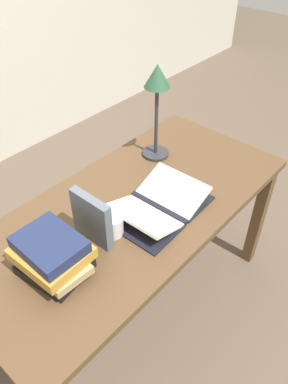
{
  "coord_description": "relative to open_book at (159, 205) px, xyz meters",
  "views": [
    {
      "loc": [
        -0.88,
        -0.85,
        1.88
      ],
      "look_at": [
        0.04,
        -0.04,
        0.84
      ],
      "focal_mm": 35.0,
      "sensor_mm": 36.0,
      "label": 1
    }
  ],
  "objects": [
    {
      "name": "book_stack_tall",
      "position": [
        -0.51,
        0.08,
        0.06
      ],
      "size": [
        0.23,
        0.29,
        0.16
      ],
      "color": "black",
      "rests_on": "reading_desk"
    },
    {
      "name": "open_book",
      "position": [
        0.0,
        0.0,
        0.0
      ],
      "size": [
        0.45,
        0.32,
        0.08
      ],
      "rotation": [
        0.0,
        0.0,
        0.03
      ],
      "color": "black",
      "rests_on": "reading_desk"
    },
    {
      "name": "reading_lamp",
      "position": [
        0.31,
        0.28,
        0.33
      ],
      "size": [
        0.14,
        0.14,
        0.48
      ],
      "color": "#2D2D33",
      "rests_on": "reading_desk"
    },
    {
      "name": "book_standing_upright",
      "position": [
        -0.3,
        0.09,
        0.08
      ],
      "size": [
        0.04,
        0.19,
        0.22
      ],
      "rotation": [
        0.0,
        0.0,
        0.01
      ],
      "color": "slate",
      "rests_on": "reading_desk"
    },
    {
      "name": "coffee_mug",
      "position": [
        -0.23,
        0.05,
        0.02
      ],
      "size": [
        0.12,
        0.09,
        0.09
      ],
      "rotation": [
        0.0,
        0.0,
        0.16
      ],
      "color": "white",
      "rests_on": "reading_desk"
    },
    {
      "name": "ground_plane",
      "position": [
        -0.06,
        0.1,
        -0.78
      ],
      "size": [
        12.0,
        12.0,
        0.0
      ],
      "primitive_type": "plane",
      "color": "brown"
    },
    {
      "name": "reading_desk",
      "position": [
        -0.06,
        0.1,
        -0.12
      ],
      "size": [
        1.56,
        0.73,
        0.76
      ],
      "color": "brown",
      "rests_on": "ground_plane"
    }
  ]
}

